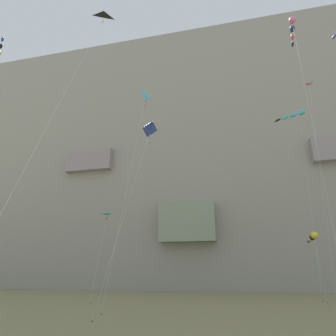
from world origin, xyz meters
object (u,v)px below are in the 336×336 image
(kite_windsock_front_field, at_px, (292,29))
(kite_delta_upper_mid, at_px, (311,104))
(kite_diamond_mid_left, at_px, (149,134))
(kite_delta_far_left, at_px, (100,22))
(kite_diamond_high_center, at_px, (143,109))
(kite_delta_upper_left, at_px, (107,220))
(kite_windsock_high_left, at_px, (312,237))
(kite_windsock_upper_right, at_px, (294,115))

(kite_windsock_front_field, bearing_deg, kite_delta_upper_mid, 72.05)
(kite_windsock_front_field, xyz_separation_m, kite_diamond_mid_left, (-15.69, -2.77, -12.75))
(kite_delta_far_left, bearing_deg, kite_diamond_mid_left, 81.88)
(kite_diamond_high_center, height_order, kite_windsock_front_field, kite_windsock_front_field)
(kite_delta_far_left, relative_size, kite_windsock_front_field, 0.77)
(kite_windsock_front_field, bearing_deg, kite_diamond_high_center, -179.70)
(kite_diamond_mid_left, bearing_deg, kite_delta_far_left, -98.12)
(kite_delta_upper_left, distance_m, kite_delta_upper_mid, 36.21)
(kite_windsock_high_left, height_order, kite_delta_upper_mid, kite_delta_upper_mid)
(kite_delta_upper_mid, bearing_deg, kite_windsock_front_field, -107.95)
(kite_delta_upper_left, bearing_deg, kite_diamond_mid_left, -51.49)
(kite_delta_far_left, height_order, kite_delta_upper_mid, kite_delta_upper_mid)
(kite_windsock_front_field, relative_size, kite_diamond_mid_left, 1.66)
(kite_windsock_high_left, bearing_deg, kite_windsock_upper_right, -97.76)
(kite_windsock_upper_right, relative_size, kite_delta_upper_mid, 0.85)
(kite_windsock_high_left, distance_m, kite_delta_upper_left, 28.92)
(kite_delta_far_left, distance_m, kite_delta_upper_mid, 36.82)
(kite_delta_upper_left, bearing_deg, kite_delta_upper_mid, 14.48)
(kite_delta_far_left, bearing_deg, kite_delta_upper_left, 110.48)
(kite_delta_far_left, height_order, kite_diamond_mid_left, kite_delta_far_left)
(kite_delta_upper_mid, height_order, kite_diamond_mid_left, kite_delta_upper_mid)
(kite_windsock_high_left, distance_m, kite_delta_upper_mid, 20.79)
(kite_delta_upper_mid, distance_m, kite_windsock_front_field, 17.21)
(kite_windsock_high_left, height_order, kite_delta_upper_left, kite_delta_upper_left)
(kite_windsock_high_left, height_order, kite_windsock_front_field, kite_windsock_front_field)
(kite_delta_far_left, height_order, kite_windsock_front_field, kite_windsock_front_field)
(kite_windsock_high_left, bearing_deg, kite_delta_upper_mid, -29.01)
(kite_diamond_high_center, relative_size, kite_windsock_upper_right, 0.88)
(kite_delta_upper_left, bearing_deg, kite_windsock_front_field, -19.18)
(kite_diamond_high_center, relative_size, kite_delta_upper_mid, 0.74)
(kite_delta_far_left, relative_size, kite_delta_upper_left, 2.20)
(kite_delta_far_left, distance_m, kite_delta_upper_left, 25.00)
(kite_diamond_high_center, relative_size, kite_delta_upper_left, 2.30)
(kite_delta_upper_left, relative_size, kite_diamond_mid_left, 0.58)
(kite_delta_upper_mid, bearing_deg, kite_windsock_high_left, 150.99)
(kite_diamond_high_center, bearing_deg, kite_delta_far_left, -88.83)
(kite_windsock_upper_right, xyz_separation_m, kite_windsock_high_left, (0.35, 2.56, -18.31))
(kite_windsock_front_field, bearing_deg, kite_delta_far_left, -144.62)
(kite_delta_far_left, bearing_deg, kite_delta_upper_mid, 51.89)
(kite_delta_far_left, xyz_separation_m, kite_windsock_high_left, (19.60, 29.96, -13.60))
(kite_delta_upper_mid, bearing_deg, kite_diamond_mid_left, -137.64)
(kite_windsock_high_left, xyz_separation_m, kite_delta_upper_mid, (2.71, -1.51, 20.55))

